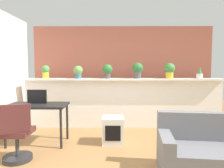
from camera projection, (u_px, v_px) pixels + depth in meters
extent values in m
plane|color=#9E7042|center=(129.00, 166.00, 3.07)|extent=(12.00, 12.00, 0.00)
cube|color=white|center=(123.00, 104.00, 5.02)|extent=(4.65, 0.16, 1.14)
cube|color=white|center=(124.00, 79.00, 4.93)|extent=(4.65, 0.32, 0.04)
cube|color=#9E5442|center=(122.00, 74.00, 5.56)|extent=(4.65, 0.10, 2.50)
cylinder|color=gold|center=(46.00, 75.00, 4.92)|extent=(0.14, 0.14, 0.15)
sphere|color=#4C9347|center=(46.00, 69.00, 4.91)|extent=(0.18, 0.18, 0.18)
cylinder|color=#386B84|center=(78.00, 76.00, 4.90)|extent=(0.15, 0.15, 0.11)
sphere|color=#669E4C|center=(78.00, 70.00, 4.89)|extent=(0.22, 0.22, 0.22)
cylinder|color=#4C4C51|center=(108.00, 76.00, 4.90)|extent=(0.13, 0.13, 0.13)
sphere|color=#2D7033|center=(107.00, 69.00, 4.89)|extent=(0.23, 0.23, 0.23)
cylinder|color=#4C4C51|center=(138.00, 75.00, 4.93)|extent=(0.16, 0.16, 0.15)
sphere|color=#2D7033|center=(138.00, 68.00, 4.92)|extent=(0.25, 0.25, 0.25)
cylinder|color=gold|center=(169.00, 75.00, 4.90)|extent=(0.17, 0.17, 0.15)
sphere|color=#3D843D|center=(170.00, 68.00, 4.89)|extent=(0.24, 0.24, 0.24)
cylinder|color=silver|center=(199.00, 76.00, 4.93)|extent=(0.14, 0.14, 0.11)
cone|color=#3D843D|center=(200.00, 70.00, 4.92)|extent=(0.11, 0.11, 0.17)
cylinder|color=black|center=(5.00, 129.00, 3.71)|extent=(0.04, 0.04, 0.71)
cylinder|color=black|center=(61.00, 129.00, 3.70)|extent=(0.04, 0.04, 0.71)
cylinder|color=black|center=(18.00, 121.00, 4.21)|extent=(0.04, 0.04, 0.71)
cylinder|color=black|center=(67.00, 121.00, 4.20)|extent=(0.04, 0.04, 0.71)
cube|color=black|center=(37.00, 105.00, 3.92)|extent=(1.10, 0.60, 0.04)
cube|color=black|center=(37.00, 97.00, 3.99)|extent=(0.36, 0.04, 0.27)
cylinder|color=#262628|center=(18.00, 158.00, 3.25)|extent=(0.44, 0.44, 0.07)
cylinder|color=#333333|center=(17.00, 145.00, 3.23)|extent=(0.06, 0.06, 0.34)
cube|color=#4C2323|center=(17.00, 132.00, 3.22)|extent=(0.44, 0.44, 0.08)
cube|color=#4C2323|center=(14.00, 119.00, 3.02)|extent=(0.44, 0.20, 0.42)
cube|color=silver|center=(113.00, 130.00, 3.98)|extent=(0.40, 0.40, 0.50)
cube|color=black|center=(113.00, 133.00, 3.79)|extent=(0.28, 0.04, 0.28)
cube|color=slate|center=(220.00, 162.00, 2.74)|extent=(1.63, 0.93, 0.40)
cube|color=slate|center=(213.00, 126.00, 3.00)|extent=(1.57, 0.33, 0.40)
cube|color=slate|center=(166.00, 139.00, 2.80)|extent=(0.24, 0.77, 0.16)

